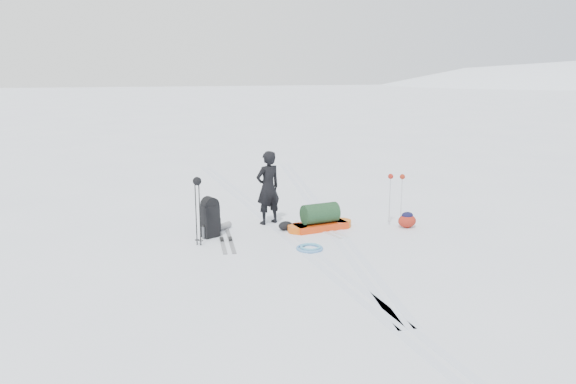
{
  "coord_description": "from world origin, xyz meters",
  "views": [
    {
      "loc": [
        -3.21,
        -11.48,
        3.62
      ],
      "look_at": [
        0.03,
        0.07,
        0.95
      ],
      "focal_mm": 35.0,
      "sensor_mm": 36.0,
      "label": 1
    }
  ],
  "objects_px": {
    "expedition_rucksack": "(212,218)",
    "skier": "(268,188)",
    "pulk_sled": "(320,220)",
    "ski_poles_black": "(197,190)"
  },
  "relations": [
    {
      "from": "skier",
      "to": "ski_poles_black",
      "type": "distance_m",
      "value": 2.18
    },
    {
      "from": "skier",
      "to": "expedition_rucksack",
      "type": "distance_m",
      "value": 1.63
    },
    {
      "from": "ski_poles_black",
      "to": "skier",
      "type": "bearing_deg",
      "value": 18.23
    },
    {
      "from": "expedition_rucksack",
      "to": "ski_poles_black",
      "type": "height_order",
      "value": "ski_poles_black"
    },
    {
      "from": "pulk_sled",
      "to": "expedition_rucksack",
      "type": "relative_size",
      "value": 1.82
    },
    {
      "from": "expedition_rucksack",
      "to": "skier",
      "type": "bearing_deg",
      "value": 1.81
    },
    {
      "from": "pulk_sled",
      "to": "ski_poles_black",
      "type": "bearing_deg",
      "value": 179.19
    },
    {
      "from": "ski_poles_black",
      "to": "expedition_rucksack",
      "type": "bearing_deg",
      "value": 41.83
    },
    {
      "from": "skier",
      "to": "expedition_rucksack",
      "type": "bearing_deg",
      "value": 4.04
    },
    {
      "from": "ski_poles_black",
      "to": "pulk_sled",
      "type": "bearing_deg",
      "value": -7.73
    }
  ]
}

